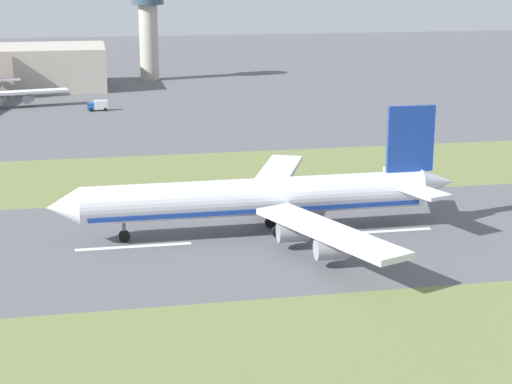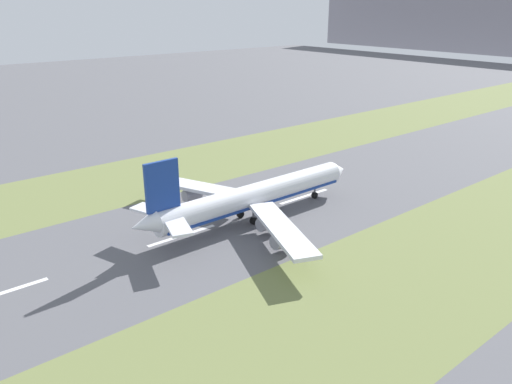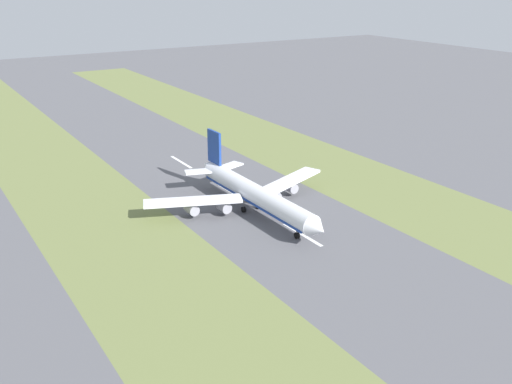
# 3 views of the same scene
# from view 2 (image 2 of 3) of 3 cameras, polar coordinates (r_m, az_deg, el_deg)

# --- Properties ---
(ground_plane) EXTENTS (800.00, 800.00, 0.00)m
(ground_plane) POSITION_cam_2_polar(r_m,az_deg,el_deg) (127.20, -2.04, -2.93)
(ground_plane) COLOR #56565B
(grass_median_west) EXTENTS (40.00, 600.00, 0.01)m
(grass_median_west) POSITION_cam_2_polar(r_m,az_deg,el_deg) (163.02, -11.69, 2.05)
(grass_median_west) COLOR olive
(grass_median_west) RESTS_ON ground
(grass_median_east) EXTENTS (40.00, 600.00, 0.01)m
(grass_median_east) POSITION_cam_2_polar(r_m,az_deg,el_deg) (99.17, 14.24, -10.96)
(grass_median_east) COLOR olive
(grass_median_east) RESTS_ON ground
(centreline_dash_mid) EXTENTS (1.20, 18.00, 0.01)m
(centreline_dash_mid) POSITION_cam_2_polar(r_m,az_deg,el_deg) (118.87, -8.43, -4.93)
(centreline_dash_mid) COLOR silver
(centreline_dash_mid) RESTS_ON ground
(centreline_dash_far) EXTENTS (1.20, 18.00, 0.01)m
(centreline_dash_far) POSITION_cam_2_polar(r_m,az_deg,el_deg) (141.48, 5.52, -0.50)
(centreline_dash_far) COLOR silver
(centreline_dash_far) RESTS_ON ground
(airplane_main_jet) EXTENTS (64.13, 67.04, 20.20)m
(airplane_main_jet) POSITION_cam_2_polar(r_m,az_deg,el_deg) (123.60, -0.68, -0.62)
(airplane_main_jet) COLOR silver
(airplane_main_jet) RESTS_ON ground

